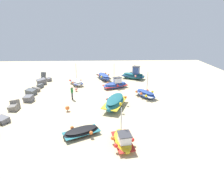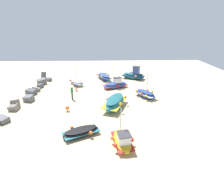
# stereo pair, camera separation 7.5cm
# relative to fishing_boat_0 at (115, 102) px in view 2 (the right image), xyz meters

# --- Properties ---
(ground_plane) EXTENTS (50.34, 50.34, 0.00)m
(ground_plane) POSITION_rel_fishing_boat_0_xyz_m (3.41, 2.41, -0.64)
(ground_plane) COLOR #C6B289
(fishing_boat_0) EXTENTS (4.90, 3.24, 1.29)m
(fishing_boat_0) POSITION_rel_fishing_boat_0_xyz_m (0.00, 0.00, 0.00)
(fishing_boat_0) COLOR #1E6670
(fishing_boat_0) RESTS_ON ground_plane
(fishing_boat_1) EXTENTS (3.63, 2.62, 3.42)m
(fishing_boat_1) POSITION_rel_fishing_boat_0_xyz_m (8.91, 5.56, -0.22)
(fishing_boat_1) COLOR white
(fishing_boat_1) RESTS_ON ground_plane
(fishing_boat_2) EXTENTS (2.75, 4.01, 3.70)m
(fishing_boat_2) POSITION_rel_fishing_boat_0_xyz_m (7.05, -0.47, -0.13)
(fishing_boat_2) COLOR #2D4C9E
(fishing_boat_2) RESTS_ON ground_plane
(fishing_boat_3) EXTENTS (3.39, 1.87, 3.01)m
(fishing_boat_3) POSITION_rel_fishing_boat_0_xyz_m (-7.24, -0.24, -0.19)
(fishing_boat_3) COLOR gold
(fishing_boat_3) RESTS_ON ground_plane
(fishing_boat_4) EXTENTS (2.62, 3.46, 0.68)m
(fishing_boat_4) POSITION_rel_fishing_boat_0_xyz_m (-5.69, 3.19, -0.31)
(fishing_boat_4) COLOR black
(fishing_boat_4) RESTS_ON ground_plane
(fishing_boat_5) EXTENTS (4.11, 2.62, 0.98)m
(fishing_boat_5) POSITION_rel_fishing_boat_0_xyz_m (11.68, 1.29, -0.16)
(fishing_boat_5) COLOR #2D4C9E
(fishing_boat_5) RESTS_ON ground_plane
(fishing_boat_6) EXTENTS (3.05, 4.17, 2.22)m
(fishing_boat_6) POSITION_rel_fishing_boat_0_xyz_m (11.83, -3.82, 0.04)
(fishing_boat_6) COLOR #1E6670
(fishing_boat_6) RESTS_ON ground_plane
(fishing_boat_7) EXTENTS (3.48, 2.84, 3.44)m
(fishing_boat_7) POSITION_rel_fishing_boat_0_xyz_m (3.11, -4.13, -0.18)
(fishing_boat_7) COLOR #2D4C9E
(fishing_boat_7) RESTS_ON ground_plane
(person_walking) EXTENTS (0.32, 0.32, 1.72)m
(person_walking) POSITION_rel_fishing_boat_0_xyz_m (2.62, 5.21, 0.35)
(person_walking) COLOR #2D2D38
(person_walking) RESTS_ON ground_plane
(breakwater_rocks) EXTENTS (20.55, 2.65, 1.36)m
(breakwater_rocks) POSITION_rel_fishing_boat_0_xyz_m (2.83, 11.12, -0.25)
(breakwater_rocks) COLOR #4C5156
(breakwater_rocks) RESTS_ON ground_plane
(mooring_buoy_0) EXTENTS (0.48, 0.48, 0.63)m
(mooring_buoy_0) POSITION_rel_fishing_boat_0_xyz_m (-0.77, 5.24, -0.26)
(mooring_buoy_0) COLOR #3F3F42
(mooring_buoy_0) RESTS_ON ground_plane
(mooring_buoy_1) EXTENTS (0.42, 0.42, 0.53)m
(mooring_buoy_1) POSITION_rel_fishing_boat_0_xyz_m (5.72, 5.14, -0.33)
(mooring_buoy_1) COLOR #3F3F42
(mooring_buoy_1) RESTS_ON ground_plane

